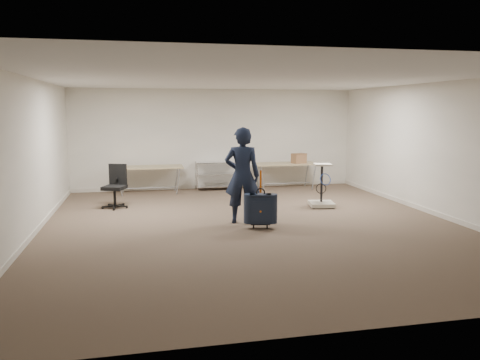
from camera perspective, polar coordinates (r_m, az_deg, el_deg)
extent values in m
plane|color=#4A392D|center=(9.16, 1.52, -5.52)|extent=(9.00, 9.00, 0.00)
plane|color=white|center=(13.33, -2.97, 5.00)|extent=(8.00, 0.00, 8.00)
plane|color=white|center=(4.71, 14.42, -1.89)|extent=(8.00, 0.00, 8.00)
plane|color=white|center=(8.90, -24.40, 2.45)|extent=(0.00, 9.00, 9.00)
plane|color=white|center=(10.60, 23.14, 3.39)|extent=(0.00, 9.00, 9.00)
plane|color=silver|center=(8.91, 1.59, 12.24)|extent=(8.00, 8.00, 0.00)
cube|color=beige|center=(13.47, -2.92, -0.74)|extent=(8.00, 0.02, 0.10)
cube|color=beige|center=(9.12, -23.82, -6.01)|extent=(0.02, 9.00, 0.10)
cube|color=beige|center=(10.78, 22.67, -3.77)|extent=(0.02, 9.00, 0.10)
cube|color=tan|center=(12.69, -11.06, 1.55)|extent=(1.80, 0.75, 0.03)
cylinder|color=#96999F|center=(12.77, -10.99, -0.96)|extent=(1.50, 0.02, 0.02)
cylinder|color=#96999F|center=(12.45, -14.44, -0.39)|extent=(0.13, 0.04, 0.69)
cylinder|color=#96999F|center=(12.47, -7.54, -0.18)|extent=(0.13, 0.04, 0.69)
cylinder|color=#96999F|center=(13.04, -14.33, 0.01)|extent=(0.13, 0.04, 0.69)
cylinder|color=#96999F|center=(13.06, -7.75, 0.22)|extent=(0.13, 0.04, 0.69)
cube|color=tan|center=(13.29, 5.55, 1.98)|extent=(1.80, 0.75, 0.03)
cylinder|color=#96999F|center=(13.37, 5.52, -0.41)|extent=(1.50, 0.02, 0.02)
cylinder|color=#96999F|center=(12.85, 2.74, 0.14)|extent=(0.13, 0.04, 0.69)
cylinder|color=#96999F|center=(13.30, 9.00, 0.34)|extent=(0.13, 0.04, 0.69)
cylinder|color=#96999F|center=(13.42, 2.09, 0.51)|extent=(0.13, 0.04, 0.69)
cylinder|color=#96999F|center=(13.86, 8.12, 0.69)|extent=(0.13, 0.04, 0.69)
cylinder|color=silver|center=(12.84, -5.21, 0.35)|extent=(0.02, 0.02, 0.80)
cylinder|color=silver|center=(13.03, 0.04, 0.50)|extent=(0.02, 0.02, 0.80)
cylinder|color=silver|center=(13.28, -5.44, 0.62)|extent=(0.02, 0.02, 0.80)
cylinder|color=silver|center=(13.46, -0.36, 0.77)|extent=(0.02, 0.02, 0.80)
cube|color=silver|center=(13.18, -2.72, -0.73)|extent=(1.20, 0.45, 0.02)
cube|color=silver|center=(13.13, -2.73, 0.78)|extent=(1.20, 0.45, 0.02)
cube|color=silver|center=(13.09, -2.74, 2.21)|extent=(1.20, 0.45, 0.01)
imported|color=black|center=(9.17, 0.27, 0.54)|extent=(0.78, 0.60, 1.90)
cube|color=black|center=(8.84, 2.51, -3.50)|extent=(0.45, 0.32, 0.55)
cube|color=black|center=(8.92, 2.49, -5.31)|extent=(0.39, 0.24, 0.03)
cylinder|color=black|center=(8.91, 1.67, -5.67)|extent=(0.04, 0.08, 0.07)
cylinder|color=black|center=(8.92, 3.32, -5.68)|extent=(0.04, 0.08, 0.07)
torus|color=black|center=(8.78, 2.52, -1.53)|extent=(0.18, 0.07, 0.17)
cube|color=#DF5E0B|center=(8.77, 2.53, -0.20)|extent=(0.04, 0.01, 0.43)
cylinder|color=black|center=(11.10, -14.98, -3.07)|extent=(0.60, 0.60, 0.09)
cylinder|color=black|center=(11.06, -15.02, -2.03)|extent=(0.06, 0.06, 0.40)
cube|color=black|center=(11.03, -15.07, -0.90)|extent=(0.60, 0.60, 0.08)
cube|color=black|center=(11.18, -14.66, 0.70)|extent=(0.41, 0.21, 0.48)
cube|color=beige|center=(11.01, 9.91, -2.89)|extent=(0.63, 0.63, 0.09)
cylinder|color=black|center=(10.74, 9.26, -3.40)|extent=(0.07, 0.07, 0.04)
cylinder|color=black|center=(10.98, 9.87, -0.38)|extent=(0.05, 0.05, 0.87)
cube|color=beige|center=(10.87, 10.04, 1.85)|extent=(0.43, 0.39, 0.04)
torus|color=#2348B1|center=(10.85, 10.43, 0.09)|extent=(0.29, 0.16, 0.27)
cube|color=#9D6E49|center=(13.33, 7.18, 2.64)|extent=(0.43, 0.36, 0.27)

